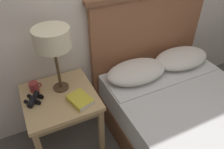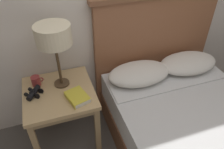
{
  "view_description": "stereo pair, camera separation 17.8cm",
  "coord_description": "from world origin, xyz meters",
  "px_view_note": "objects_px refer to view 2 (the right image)",
  "views": [
    {
      "loc": [
        -0.86,
        -0.59,
        1.81
      ],
      "look_at": [
        -0.23,
        0.73,
        0.7
      ],
      "focal_mm": 35.0,
      "sensor_mm": 36.0,
      "label": 1
    },
    {
      "loc": [
        -0.7,
        -0.66,
        1.81
      ],
      "look_at": [
        -0.23,
        0.73,
        0.7
      ],
      "focal_mm": 35.0,
      "sensor_mm": 36.0,
      "label": 2
    }
  ],
  "objects_px": {
    "binoculars_pair": "(34,93)",
    "bed": "(197,138)",
    "book_on_nightstand": "(77,97)",
    "coffee_mug": "(36,81)",
    "table_lamp": "(53,37)",
    "nightstand": "(60,98)"
  },
  "relations": [
    {
      "from": "nightstand",
      "to": "coffee_mug",
      "type": "xyz_separation_m",
      "value": [
        -0.16,
        0.15,
        0.12
      ]
    },
    {
      "from": "book_on_nightstand",
      "to": "coffee_mug",
      "type": "distance_m",
      "value": 0.41
    },
    {
      "from": "nightstand",
      "to": "coffee_mug",
      "type": "height_order",
      "value": "coffee_mug"
    },
    {
      "from": "table_lamp",
      "to": "coffee_mug",
      "type": "bearing_deg",
      "value": 164.52
    },
    {
      "from": "nightstand",
      "to": "book_on_nightstand",
      "type": "xyz_separation_m",
      "value": [
        0.13,
        -0.14,
        0.1
      ]
    },
    {
      "from": "table_lamp",
      "to": "binoculars_pair",
      "type": "height_order",
      "value": "table_lamp"
    },
    {
      "from": "bed",
      "to": "book_on_nightstand",
      "type": "distance_m",
      "value": 1.05
    },
    {
      "from": "binoculars_pair",
      "to": "table_lamp",
      "type": "bearing_deg",
      "value": 16.02
    },
    {
      "from": "book_on_nightstand",
      "to": "coffee_mug",
      "type": "bearing_deg",
      "value": 135.61
    },
    {
      "from": "bed",
      "to": "coffee_mug",
      "type": "height_order",
      "value": "bed"
    },
    {
      "from": "binoculars_pair",
      "to": "bed",
      "type": "bearing_deg",
      "value": -27.44
    },
    {
      "from": "binoculars_pair",
      "to": "coffee_mug",
      "type": "bearing_deg",
      "value": 76.28
    },
    {
      "from": "coffee_mug",
      "to": "bed",
      "type": "bearing_deg",
      "value": -32.57
    },
    {
      "from": "nightstand",
      "to": "bed",
      "type": "relative_size",
      "value": 0.3
    },
    {
      "from": "book_on_nightstand",
      "to": "binoculars_pair",
      "type": "distance_m",
      "value": 0.36
    },
    {
      "from": "bed",
      "to": "table_lamp",
      "type": "xyz_separation_m",
      "value": [
        -0.97,
        0.7,
        0.75
      ]
    },
    {
      "from": "nightstand",
      "to": "book_on_nightstand",
      "type": "height_order",
      "value": "book_on_nightstand"
    },
    {
      "from": "nightstand",
      "to": "book_on_nightstand",
      "type": "bearing_deg",
      "value": -47.43
    },
    {
      "from": "book_on_nightstand",
      "to": "coffee_mug",
      "type": "xyz_separation_m",
      "value": [
        -0.29,
        0.29,
        0.02
      ]
    },
    {
      "from": "nightstand",
      "to": "book_on_nightstand",
      "type": "distance_m",
      "value": 0.22
    },
    {
      "from": "binoculars_pair",
      "to": "book_on_nightstand",
      "type": "bearing_deg",
      "value": -26.65
    },
    {
      "from": "nightstand",
      "to": "binoculars_pair",
      "type": "xyz_separation_m",
      "value": [
        -0.19,
        0.02,
        0.1
      ]
    }
  ]
}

